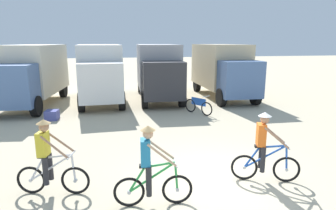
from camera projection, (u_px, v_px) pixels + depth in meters
The scene contains 10 objects.
ground_plane at pixel (218, 177), 7.61m from camera, with size 120.00×120.00×0.00m, color beige.
box_truck_cream_rv at pixel (32, 72), 15.99m from camera, with size 3.06×6.96×3.35m.
box_truck_white_box at pixel (100, 70), 17.11m from camera, with size 2.57×6.82×3.35m.
box_truck_grey_hauler at pixel (158, 69), 17.89m from camera, with size 2.79×6.88×3.35m.
box_truck_tan_camper at pixel (222, 68), 18.42m from camera, with size 2.56×6.81×3.35m.
cyclist_orange_shirt at pixel (49, 160), 6.62m from camera, with size 1.70×0.59×1.82m.
cyclist_cowboy_hat at pixel (150, 169), 6.14m from camera, with size 1.73×0.52×1.82m.
cyclist_near_camera at pixel (264, 150), 7.25m from camera, with size 1.66×0.71×1.82m.
bicycle_spare at pixel (198, 106), 14.24m from camera, with size 0.97×1.50×0.97m.
supply_crate at pixel (52, 115), 13.21m from camera, with size 0.59×0.55×0.44m, color #4C5199.
Camera 1 is at (-2.74, -6.61, 3.51)m, focal length 30.73 mm.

